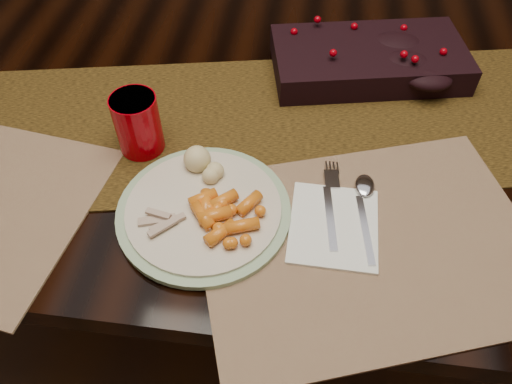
# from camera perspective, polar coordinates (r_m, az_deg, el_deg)

# --- Properties ---
(floor) EXTENTS (5.00, 5.00, 0.00)m
(floor) POSITION_cam_1_polar(r_m,az_deg,el_deg) (1.55, 0.16, -10.41)
(floor) COLOR black
(floor) RESTS_ON ground
(dining_table) EXTENTS (1.80, 1.00, 0.75)m
(dining_table) POSITION_cam_1_polar(r_m,az_deg,el_deg) (1.24, 0.20, -1.86)
(dining_table) COLOR black
(dining_table) RESTS_ON floor
(table_runner) EXTENTS (1.80, 0.71, 0.00)m
(table_runner) POSITION_cam_1_polar(r_m,az_deg,el_deg) (0.90, 2.72, 8.09)
(table_runner) COLOR black
(table_runner) RESTS_ON dining_table
(centerpiece) EXTENTS (0.39, 0.26, 0.07)m
(centerpiece) POSITION_cam_1_polar(r_m,az_deg,el_deg) (1.01, 12.82, 14.97)
(centerpiece) COLOR black
(centerpiece) RESTS_ON table_runner
(placemat_main) EXTENTS (0.57, 0.49, 0.00)m
(placemat_main) POSITION_cam_1_polar(r_m,az_deg,el_deg) (0.74, 12.70, -5.73)
(placemat_main) COLOR brown
(placemat_main) RESTS_ON dining_table
(dinner_plate) EXTENTS (0.28, 0.28, 0.01)m
(dinner_plate) POSITION_cam_1_polar(r_m,az_deg,el_deg) (0.75, -6.00, -2.11)
(dinner_plate) COLOR beige
(dinner_plate) RESTS_ON placemat_main
(baby_carrots) EXTENTS (0.12, 0.10, 0.02)m
(baby_carrots) POSITION_cam_1_polar(r_m,az_deg,el_deg) (0.72, -3.92, -3.15)
(baby_carrots) COLOR orange
(baby_carrots) RESTS_ON dinner_plate
(mashed_potatoes) EXTENTS (0.08, 0.07, 0.04)m
(mashed_potatoes) POSITION_cam_1_polar(r_m,az_deg,el_deg) (0.77, -5.92, 3.05)
(mashed_potatoes) COLOR beige
(mashed_potatoes) RESTS_ON dinner_plate
(turkey_shreds) EXTENTS (0.09, 0.08, 0.02)m
(turkey_shreds) POSITION_cam_1_polar(r_m,az_deg,el_deg) (0.73, -10.07, -3.29)
(turkey_shreds) COLOR tan
(turkey_shreds) RESTS_ON dinner_plate
(napkin) EXTENTS (0.13, 0.15, 0.01)m
(napkin) POSITION_cam_1_polar(r_m,az_deg,el_deg) (0.74, 8.86, -3.82)
(napkin) COLOR white
(napkin) RESTS_ON placemat_main
(fork) EXTENTS (0.04, 0.15, 0.00)m
(fork) POSITION_cam_1_polar(r_m,az_deg,el_deg) (0.76, 8.51, -1.73)
(fork) COLOR silver
(fork) RESTS_ON napkin
(spoon) EXTENTS (0.05, 0.16, 0.00)m
(spoon) POSITION_cam_1_polar(r_m,az_deg,el_deg) (0.76, 12.35, -2.57)
(spoon) COLOR silver
(spoon) RESTS_ON napkin
(red_cup) EXTENTS (0.09, 0.09, 0.10)m
(red_cup) POSITION_cam_1_polar(r_m,az_deg,el_deg) (0.83, -13.36, 7.60)
(red_cup) COLOR #A0000A
(red_cup) RESTS_ON placemat_main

